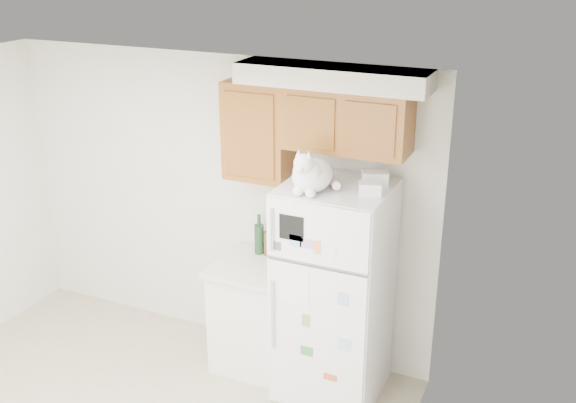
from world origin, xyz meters
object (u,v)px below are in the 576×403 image
Objects in this scene: refrigerator at (334,293)px; bottle_green at (259,234)px; bottle_amber at (268,239)px; storage_box_back at (375,178)px; storage_box_front at (370,189)px; base_counter at (257,314)px; cat at (311,174)px.

refrigerator is 0.83m from bottle_green.
bottle_green is 1.22× the size of bottle_amber.
bottle_green is (-0.98, 0.12, -0.66)m from storage_box_back.
refrigerator is at bearing 145.18° from storage_box_front.
storage_box_front is at bearing -8.56° from base_counter.
storage_box_front is (0.27, -0.07, 0.89)m from refrigerator.
cat reaches higher than bottle_amber.
bottle_amber is at bearing 141.35° from cat.
cat reaches higher than refrigerator.
cat is 2.67× the size of storage_box_back.
cat reaches higher than storage_box_front.
storage_box_front is at bearing -19.51° from bottle_amber.
storage_box_back is 1.19m from bottle_green.
storage_box_back is 1.20× the size of storage_box_front.
cat is (0.57, -0.25, 1.36)m from base_counter.
storage_box_front is 1.21m from bottle_amber.
bottle_amber is at bearing 85.21° from base_counter.
cat reaches higher than base_counter.
bottle_green is (-0.75, 0.26, 0.24)m from refrigerator.
storage_box_front is at bearing -105.00° from storage_box_back.
cat is at bearing -23.88° from base_counter.
refrigerator is at bearing 54.79° from cat.
refrigerator reaches higher than base_counter.
storage_box_front is 1.25m from bottle_green.
base_counter is (-0.69, 0.07, -0.39)m from refrigerator.
bottle_green is at bearing 141.85° from storage_box_front.
storage_box_back is (0.36, 0.32, -0.08)m from cat.
refrigerator is 0.79m from base_counter.
refrigerator is 11.33× the size of storage_box_front.
bottle_green is (-0.62, 0.44, -0.74)m from cat.
storage_box_front is at bearing -14.81° from refrigerator.
bottle_amber is (-0.67, 0.26, 0.21)m from refrigerator.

